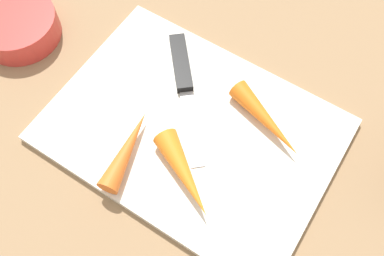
{
  "coord_description": "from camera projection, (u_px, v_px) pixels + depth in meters",
  "views": [
    {
      "loc": [
        -0.13,
        0.21,
        0.51
      ],
      "look_at": [
        0.0,
        0.0,
        0.01
      ],
      "focal_mm": 40.35,
      "sensor_mm": 36.0,
      "label": 1
    }
  ],
  "objects": [
    {
      "name": "carrot_shortest",
      "position": [
        127.0,
        149.0,
        0.53
      ],
      "size": [
        0.05,
        0.11,
        0.03
      ],
      "primitive_type": "cone",
      "rotation": [
        0.0,
        1.57,
        4.91
      ],
      "color": "orange",
      "rests_on": "cutting_board"
    },
    {
      "name": "cutting_board",
      "position": [
        192.0,
        130.0,
        0.56
      ],
      "size": [
        0.36,
        0.26,
        0.01
      ],
      "primitive_type": "cube",
      "color": "silver",
      "rests_on": "ground_plane"
    },
    {
      "name": "knife",
      "position": [
        182.0,
        71.0,
        0.59
      ],
      "size": [
        0.15,
        0.16,
        0.01
      ],
      "rotation": [
        0.0,
        0.0,
        2.28
      ],
      "color": "#B7B7BC",
      "rests_on": "cutting_board"
    },
    {
      "name": "carrot_medium",
      "position": [
        185.0,
        174.0,
        0.51
      ],
      "size": [
        0.11,
        0.08,
        0.03
      ],
      "primitive_type": "cone",
      "rotation": [
        0.0,
        1.57,
        2.6
      ],
      "color": "orange",
      "rests_on": "cutting_board"
    },
    {
      "name": "carrot_longest",
      "position": [
        266.0,
        120.0,
        0.54
      ],
      "size": [
        0.12,
        0.07,
        0.03
      ],
      "primitive_type": "cone",
      "rotation": [
        0.0,
        1.57,
        2.77
      ],
      "color": "orange",
      "rests_on": "cutting_board"
    },
    {
      "name": "small_bowl",
      "position": [
        16.0,
        28.0,
        0.62
      ],
      "size": [
        0.12,
        0.12,
        0.04
      ],
      "primitive_type": "cylinder",
      "color": "red",
      "rests_on": "ground_plane"
    },
    {
      "name": "ground_plane",
      "position": [
        192.0,
        132.0,
        0.57
      ],
      "size": [
        1.4,
        1.4,
        0.0
      ],
      "primitive_type": "plane",
      "color": "#8C6D4C"
    }
  ]
}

